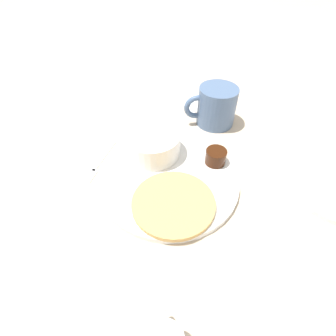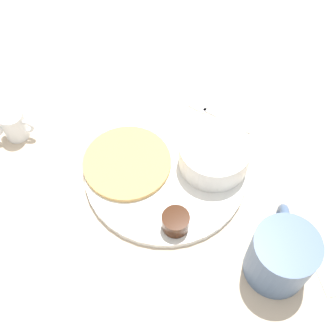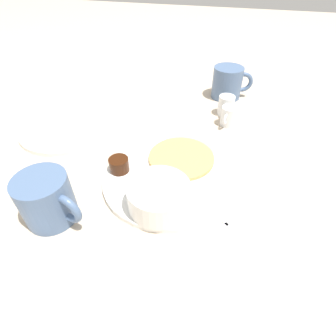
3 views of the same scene
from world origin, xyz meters
name	(u,v)px [view 2 (image 2 of 3)]	position (x,y,z in m)	size (l,w,h in m)	color
ground_plane	(166,173)	(0.00, 0.00, 0.00)	(4.00, 4.00, 0.00)	#C6B299
plate	(166,171)	(0.00, 0.00, 0.01)	(0.28, 0.28, 0.01)	white
pancake_stack	(127,163)	(0.07, -0.02, 0.02)	(0.15, 0.15, 0.01)	tan
bowl	(214,154)	(-0.08, -0.01, 0.04)	(0.12, 0.12, 0.05)	white
syrup_cup	(176,222)	(-0.01, 0.11, 0.03)	(0.04, 0.04, 0.03)	#38190A
butter_ramekin	(231,165)	(-0.11, 0.01, 0.03)	(0.04, 0.04, 0.04)	white
coffee_mug	(281,255)	(-0.15, 0.18, 0.05)	(0.10, 0.13, 0.10)	slate
creamer_pitcher_near	(14,125)	(0.27, -0.11, 0.03)	(0.06, 0.04, 0.06)	white
fork	(212,113)	(-0.10, -0.13, 0.00)	(0.11, 0.09, 0.00)	silver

